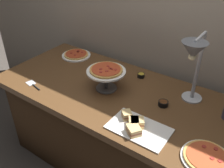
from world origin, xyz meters
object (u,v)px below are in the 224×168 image
(sauce_cup_near, at_px, (163,103))
(sandwich_platter, at_px, (136,126))
(pizza_plate_center, at_px, (206,158))
(pizza_plate_raised_stand, at_px, (106,73))
(serving_spatula, at_px, (33,85))
(sauce_cup_far, at_px, (141,75))
(heat_lamp, at_px, (194,57))
(pizza_plate_front, at_px, (76,55))

(sauce_cup_near, bearing_deg, sandwich_platter, -97.02)
(pizza_plate_center, distance_m, pizza_plate_raised_stand, 0.87)
(serving_spatula, bearing_deg, pizza_plate_center, 1.90)
(pizza_plate_raised_stand, bearing_deg, sauce_cup_far, 65.59)
(pizza_plate_center, height_order, sauce_cup_far, sauce_cup_far)
(heat_lamp, xyz_separation_m, serving_spatula, (-1.05, -0.38, -0.38))
(pizza_plate_front, xyz_separation_m, sauce_cup_far, (0.68, 0.01, 0.01))
(pizza_plate_front, bearing_deg, pizza_plate_center, -20.78)
(pizza_plate_front, height_order, serving_spatula, pizza_plate_front)
(sauce_cup_near, height_order, sauce_cup_far, sauce_cup_near)
(pizza_plate_raised_stand, relative_size, serving_spatula, 1.65)
(sandwich_platter, distance_m, sauce_cup_near, 0.30)
(sandwich_platter, relative_size, sauce_cup_far, 6.36)
(heat_lamp, relative_size, serving_spatula, 2.89)
(pizza_plate_front, distance_m, sandwich_platter, 1.09)
(heat_lamp, height_order, sauce_cup_near, heat_lamp)
(pizza_plate_front, xyz_separation_m, sandwich_platter, (0.95, -0.53, 0.01))
(sauce_cup_far, relative_size, serving_spatula, 0.33)
(heat_lamp, height_order, serving_spatula, heat_lamp)
(sandwich_platter, bearing_deg, sauce_cup_far, 116.49)
(pizza_plate_front, relative_size, pizza_plate_raised_stand, 0.93)
(sandwich_platter, bearing_deg, serving_spatula, -177.61)
(pizza_plate_raised_stand, distance_m, sauce_cup_near, 0.46)
(pizza_plate_center, distance_m, sandwich_platter, 0.42)
(pizza_plate_front, distance_m, sauce_cup_far, 0.68)
(pizza_plate_raised_stand, bearing_deg, heat_lamp, 9.77)
(sauce_cup_far, bearing_deg, sandwich_platter, -63.51)
(pizza_plate_center, distance_m, sauce_cup_near, 0.48)
(sandwich_platter, bearing_deg, pizza_plate_center, 0.89)
(pizza_plate_front, distance_m, serving_spatula, 0.57)
(pizza_plate_front, bearing_deg, pizza_plate_raised_stand, -26.81)
(pizza_plate_front, height_order, pizza_plate_center, same)
(pizza_plate_center, height_order, sauce_cup_near, sauce_cup_near)
(pizza_plate_front, distance_m, sauce_cup_near, 1.01)
(pizza_plate_center, bearing_deg, pizza_plate_raised_stand, 163.54)
(pizza_plate_raised_stand, xyz_separation_m, sandwich_platter, (0.40, -0.25, -0.12))
(heat_lamp, xyz_separation_m, sauce_cup_far, (-0.44, 0.19, -0.37))
(sandwich_platter, bearing_deg, pizza_plate_front, 150.98)
(heat_lamp, xyz_separation_m, pizza_plate_front, (-1.12, 0.18, -0.38))
(pizza_plate_center, relative_size, pizza_plate_raised_stand, 0.93)
(pizza_plate_center, xyz_separation_m, sauce_cup_near, (-0.39, 0.29, 0.01))
(heat_lamp, height_order, pizza_plate_front, heat_lamp)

